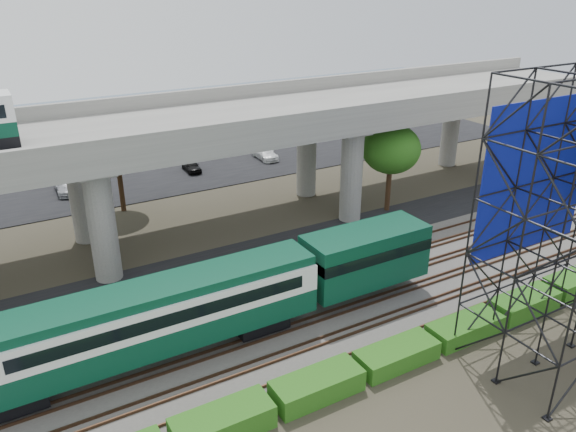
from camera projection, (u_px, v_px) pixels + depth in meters
ground at (335, 328)px, 32.83m from camera, size 140.00×140.00×0.00m
ballast_bed at (317, 310)px, 34.38m from camera, size 90.00×12.00×0.20m
service_road at (254, 256)px, 41.17m from camera, size 90.00×5.00×0.08m
parking_lot at (155, 168)px, 59.88m from camera, size 90.00×18.00×0.08m
harbor_water at (106, 124)px, 77.41m from camera, size 140.00×40.00×0.03m
rail_tracks at (317, 308)px, 34.31m from camera, size 90.00×9.52×0.16m
commuter_train at (183, 309)px, 29.45m from camera, size 29.30×3.06×4.30m
overpass at (201, 133)px, 41.66m from camera, size 80.00×12.00×12.40m
hedge_strip at (397, 354)px, 29.64m from camera, size 34.60×1.80×1.20m
trees at (161, 173)px, 41.36m from camera, size 40.94×16.94×7.69m
parked_cars at (174, 160)px, 60.26m from camera, size 38.19×9.68×1.31m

